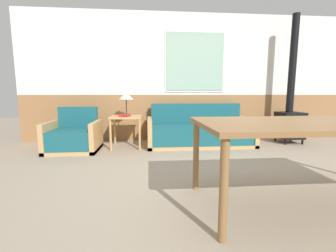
# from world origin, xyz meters

# --- Properties ---
(ground_plane) EXTENTS (16.00, 16.00, 0.00)m
(ground_plane) POSITION_xyz_m (0.00, 0.00, 0.00)
(ground_plane) COLOR gray
(wall_back) EXTENTS (7.20, 0.09, 2.70)m
(wall_back) POSITION_xyz_m (0.00, 2.63, 1.37)
(wall_back) COLOR #996B42
(wall_back) RESTS_ON ground_plane
(couch) EXTENTS (2.06, 0.87, 0.81)m
(couch) POSITION_xyz_m (0.08, 2.06, 0.24)
(couch) COLOR tan
(couch) RESTS_ON ground_plane
(armchair) EXTENTS (0.87, 0.76, 0.77)m
(armchair) POSITION_xyz_m (-2.27, 1.80, 0.24)
(armchair) COLOR tan
(armchair) RESTS_ON ground_plane
(side_table) EXTENTS (0.58, 0.58, 0.60)m
(side_table) POSITION_xyz_m (-1.35, 1.99, 0.50)
(side_table) COLOR tan
(side_table) RESTS_ON ground_plane
(table_lamp) EXTENTS (0.29, 0.29, 0.46)m
(table_lamp) POSITION_xyz_m (-1.35, 2.09, 0.96)
(table_lamp) COLOR #262628
(table_lamp) RESTS_ON side_table
(book_stack) EXTENTS (0.21, 0.18, 0.04)m
(book_stack) POSITION_xyz_m (-1.38, 1.89, 0.62)
(book_stack) COLOR #B22823
(book_stack) RESTS_ON side_table
(dining_table) EXTENTS (2.16, 0.99, 0.77)m
(dining_table) POSITION_xyz_m (0.58, -0.46, 0.71)
(dining_table) COLOR olive
(dining_table) RESTS_ON ground_plane
(wood_stove) EXTENTS (0.45, 0.47, 2.58)m
(wood_stove) POSITION_xyz_m (1.99, 2.10, 0.68)
(wood_stove) COLOR black
(wood_stove) RESTS_ON ground_plane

